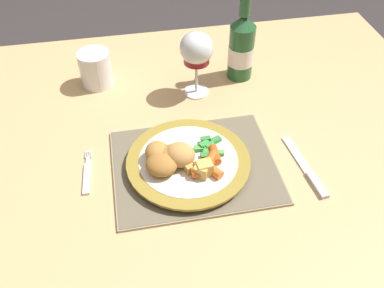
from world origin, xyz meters
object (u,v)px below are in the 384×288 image
Objects in this scene: dining_table at (209,162)px; dinner_plate at (188,162)px; table_knife at (308,171)px; drinking_cup at (95,68)px; fork at (87,175)px; wine_glass at (198,51)px; bottle at (241,46)px.

dinner_plate reaches higher than dining_table.
drinking_cup reaches higher than table_knife.
drinking_cup is (-0.18, 0.34, 0.03)m from dinner_plate.
fork is 0.67× the size of table_knife.
wine_glass reaches higher than drinking_cup.
dinner_plate is 1.02× the size of bottle.
drinking_cup is at bearing 84.18° from fork.
dining_table is at bearing 52.96° from dinner_plate.
wine_glass reaches higher than dining_table.
dining_table is 0.15m from dinner_plate.
dinner_plate is 0.21m from fork.
dining_table is 0.30m from fork.
table_knife is at bearing -61.23° from wine_glass.
table_knife is 0.38m from bottle.
table_knife is 1.09× the size of wine_glass.
fork is 0.39m from wine_glass.
dining_table is 0.27m from wine_glass.
dining_table is 4.77× the size of bottle.
dinner_plate is 1.53× the size of wine_glass.
wine_glass is (-0.17, 0.32, 0.12)m from table_knife.
dinner_plate is (-0.07, -0.09, 0.11)m from dining_table.
dining_table is at bearing -120.29° from bottle.
dinner_plate is at bearing -62.34° from drinking_cup.
fork is 0.49× the size of bottle.
wine_glass reaches higher than fork.
table_knife reaches higher than dining_table.
fork is at bearing -95.82° from drinking_cup.
table_knife is 2.01× the size of drinking_cup.
drinking_cup is (-0.25, 0.25, 0.14)m from dining_table.
dining_table is at bearing -45.67° from drinking_cup.
dining_table is 0.25m from table_knife.
drinking_cup is (-0.42, 0.40, 0.05)m from table_knife.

